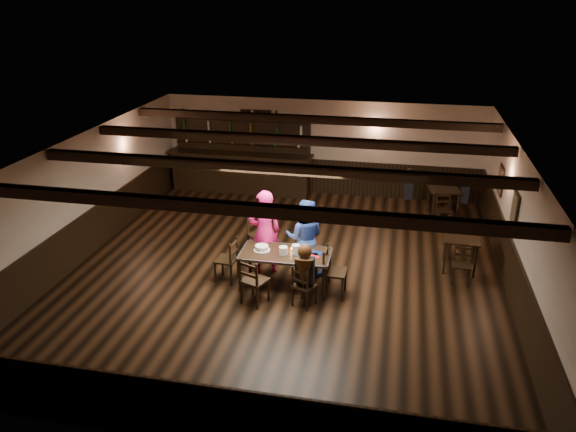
% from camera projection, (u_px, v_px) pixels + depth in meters
% --- Properties ---
extents(ground, '(10.00, 10.00, 0.00)m').
position_uv_depth(ground, '(285.00, 271.00, 11.89)').
color(ground, black).
rests_on(ground, ground).
extents(room_shell, '(9.02, 10.02, 2.71)m').
position_uv_depth(room_shell, '(286.00, 194.00, 11.26)').
color(room_shell, beige).
rests_on(room_shell, ground).
extents(dining_table, '(1.79, 0.91, 0.75)m').
position_uv_depth(dining_table, '(285.00, 256.00, 11.05)').
color(dining_table, black).
rests_on(dining_table, ground).
extents(chair_near_left, '(0.57, 0.56, 0.95)m').
position_uv_depth(chair_near_left, '(252.00, 278.00, 10.47)').
color(chair_near_left, black).
rests_on(chair_near_left, ground).
extents(chair_near_right, '(0.50, 0.49, 0.83)m').
position_uv_depth(chair_near_right, '(302.00, 284.00, 10.41)').
color(chair_near_right, black).
rests_on(chair_near_right, ground).
extents(chair_end_left, '(0.45, 0.46, 0.92)m').
position_uv_depth(chair_end_left, '(230.00, 257.00, 11.34)').
color(chair_end_left, black).
rests_on(chair_end_left, ground).
extents(chair_end_right, '(0.46, 0.48, 1.00)m').
position_uv_depth(chair_end_right, '(330.00, 268.00, 10.80)').
color(chair_end_right, black).
rests_on(chair_end_right, ground).
extents(chair_far_pushed, '(0.60, 0.60, 0.94)m').
position_uv_depth(chair_far_pushed, '(257.00, 230.00, 12.53)').
color(chair_far_pushed, black).
rests_on(chair_far_pushed, ground).
extents(woman_pink, '(0.79, 0.68, 1.83)m').
position_uv_depth(woman_pink, '(265.00, 232.00, 11.53)').
color(woman_pink, '#FB2A6B').
rests_on(woman_pink, ground).
extents(man_blue, '(0.85, 0.68, 1.66)m').
position_uv_depth(man_blue, '(305.00, 238.00, 11.49)').
color(man_blue, navy).
rests_on(man_blue, ground).
extents(seated_person, '(0.35, 0.52, 0.84)m').
position_uv_depth(seated_person, '(305.00, 266.00, 10.31)').
color(seated_person, black).
rests_on(seated_person, ground).
extents(cake, '(0.33, 0.33, 0.10)m').
position_uv_depth(cake, '(262.00, 248.00, 11.11)').
color(cake, white).
rests_on(cake, dining_table).
extents(plate_stack_a, '(0.17, 0.17, 0.16)m').
position_uv_depth(plate_stack_a, '(283.00, 250.00, 10.93)').
color(plate_stack_a, white).
rests_on(plate_stack_a, dining_table).
extents(plate_stack_b, '(0.16, 0.16, 0.19)m').
position_uv_depth(plate_stack_b, '(296.00, 249.00, 10.95)').
color(plate_stack_b, white).
rests_on(plate_stack_b, dining_table).
extents(tea_light, '(0.04, 0.04, 0.06)m').
position_uv_depth(tea_light, '(292.00, 249.00, 11.12)').
color(tea_light, '#A5A8AD').
rests_on(tea_light, dining_table).
extents(salt_shaker, '(0.03, 0.03, 0.09)m').
position_uv_depth(salt_shaker, '(302.00, 253.00, 10.92)').
color(salt_shaker, silver).
rests_on(salt_shaker, dining_table).
extents(pepper_shaker, '(0.03, 0.03, 0.08)m').
position_uv_depth(pepper_shaker, '(305.00, 254.00, 10.87)').
color(pepper_shaker, '#A5A8AD').
rests_on(pepper_shaker, dining_table).
extents(drink_glass, '(0.06, 0.06, 0.10)m').
position_uv_depth(drink_glass, '(303.00, 250.00, 11.03)').
color(drink_glass, silver).
rests_on(drink_glass, dining_table).
extents(menu_red, '(0.40, 0.36, 0.00)m').
position_uv_depth(menu_red, '(310.00, 256.00, 10.87)').
color(menu_red, maroon).
rests_on(menu_red, dining_table).
extents(menu_blue, '(0.33, 0.26, 0.00)m').
position_uv_depth(menu_blue, '(315.00, 252.00, 11.03)').
color(menu_blue, '#0D1742').
rests_on(menu_blue, dining_table).
extents(bar_counter, '(4.18, 0.70, 2.20)m').
position_uv_depth(bar_counter, '(241.00, 167.00, 16.31)').
color(bar_counter, black).
rests_on(bar_counter, ground).
extents(back_table_a, '(0.77, 0.77, 0.75)m').
position_uv_depth(back_table_a, '(461.00, 242.00, 11.75)').
color(back_table_a, black).
rests_on(back_table_a, ground).
extents(back_table_b, '(0.87, 0.87, 0.75)m').
position_uv_depth(back_table_b, '(444.00, 192.00, 14.53)').
color(back_table_b, black).
rests_on(back_table_b, ground).
extents(bg_patron_left, '(0.26, 0.40, 0.80)m').
position_uv_depth(bg_patron_left, '(410.00, 183.00, 14.54)').
color(bg_patron_left, black).
rests_on(bg_patron_left, ground).
extents(bg_patron_right, '(0.32, 0.41, 0.74)m').
position_uv_depth(bg_patron_right, '(467.00, 188.00, 14.27)').
color(bg_patron_right, black).
rests_on(bg_patron_right, ground).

